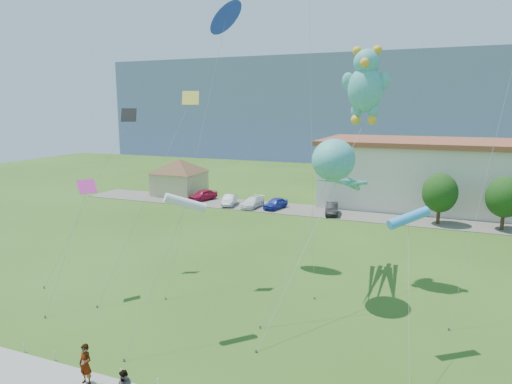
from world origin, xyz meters
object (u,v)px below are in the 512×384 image
at_px(pedestrian_left, 85,364).
at_px(pavilion, 179,173).
at_px(parked_car_red, 203,195).
at_px(parked_car_silver, 229,200).
at_px(teddy_bear_kite, 366,83).
at_px(parked_car_white, 253,202).
at_px(octopus_kite, 338,171).
at_px(parked_car_blue, 276,203).
at_px(parked_car_black, 332,209).

bearing_deg(pedestrian_left, pavilion, 123.13).
bearing_deg(pedestrian_left, parked_car_red, 118.30).
height_order(parked_car_silver, teddy_bear_kite, teddy_bear_kite).
height_order(parked_car_silver, parked_car_white, parked_car_silver).
bearing_deg(pavilion, parked_car_white, -16.95).
xyz_separation_m(pavilion, parked_car_white, (12.76, -3.89, -2.34)).
height_order(pedestrian_left, parked_car_silver, pedestrian_left).
bearing_deg(teddy_bear_kite, pedestrian_left, -116.86).
height_order(pavilion, octopus_kite, octopus_kite).
distance_m(parked_car_blue, parked_car_black, 6.96).
bearing_deg(parked_car_black, pavilion, 156.99).
bearing_deg(parked_car_red, parked_car_black, 13.94).
distance_m(parked_car_white, parked_car_blue, 2.91).
distance_m(pavilion, parked_car_white, 13.55).
bearing_deg(teddy_bear_kite, octopus_kite, -109.87).
relative_size(parked_car_red, teddy_bear_kite, 0.26).
bearing_deg(pedestrian_left, parked_car_silver, 112.68).
bearing_deg(parked_car_blue, parked_car_white, -162.11).
distance_m(octopus_kite, teddy_bear_kite, 6.36).
xyz_separation_m(pedestrian_left, parked_car_blue, (-4.28, 36.69, -0.32)).
bearing_deg(octopus_kite, parked_car_silver, 130.01).
distance_m(parked_car_white, parked_car_black, 9.85).
xyz_separation_m(parked_car_red, octopus_kite, (22.77, -23.14, 7.42)).
xyz_separation_m(parked_car_red, parked_car_silver, (4.56, -1.45, -0.06)).
xyz_separation_m(pavilion, parked_car_blue, (15.66, -3.62, -2.31)).
distance_m(pedestrian_left, parked_car_black, 36.46).
distance_m(parked_car_black, teddy_bear_kite, 23.70).
distance_m(pavilion, octopus_kite, 38.15).
distance_m(pedestrian_left, parked_car_red, 40.67).
xyz_separation_m(pedestrian_left, parked_car_silver, (-10.35, 36.39, -0.32)).
xyz_separation_m(pavilion, pedestrian_left, (19.94, -40.31, -1.99)).
bearing_deg(parked_car_white, pedestrian_left, -75.65).
height_order(pavilion, parked_car_silver, pavilion).
xyz_separation_m(pedestrian_left, teddy_bear_kite, (8.90, 17.58, 12.73)).
bearing_deg(octopus_kite, parked_car_blue, 118.90).
distance_m(parked_car_silver, octopus_kite, 29.29).
distance_m(pedestrian_left, parked_car_white, 37.13).
relative_size(parked_car_silver, octopus_kite, 0.31).
bearing_deg(parked_car_silver, pedestrian_left, -88.75).
xyz_separation_m(parked_car_silver, teddy_bear_kite, (19.25, -18.81, 13.06)).
bearing_deg(parked_car_black, pedestrian_left, -107.30).
distance_m(parked_car_silver, parked_car_white, 3.17).
relative_size(pedestrian_left, octopus_kite, 0.15).
distance_m(pedestrian_left, octopus_kite, 18.14).
bearing_deg(teddy_bear_kite, pavilion, 141.76).
relative_size(parked_car_white, parked_car_black, 1.06).
height_order(parked_car_white, parked_car_black, parked_car_black).
distance_m(parked_car_red, parked_car_white, 7.85).
height_order(pedestrian_left, parked_car_black, pedestrian_left).
bearing_deg(parked_car_red, parked_car_blue, 12.60).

